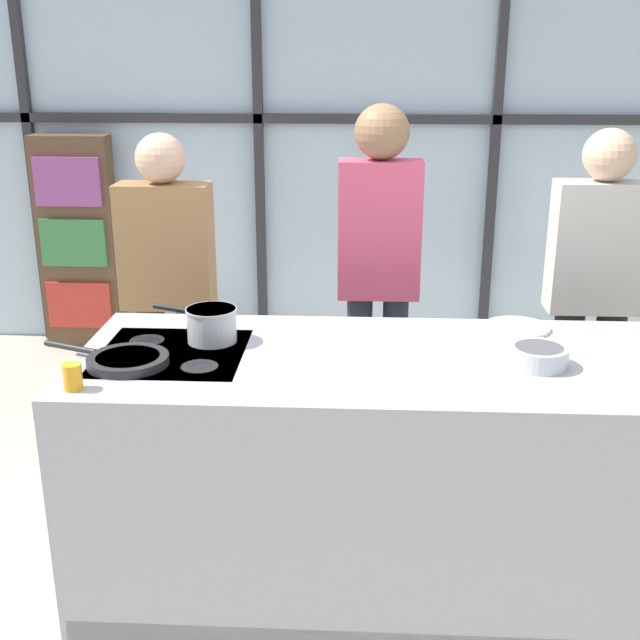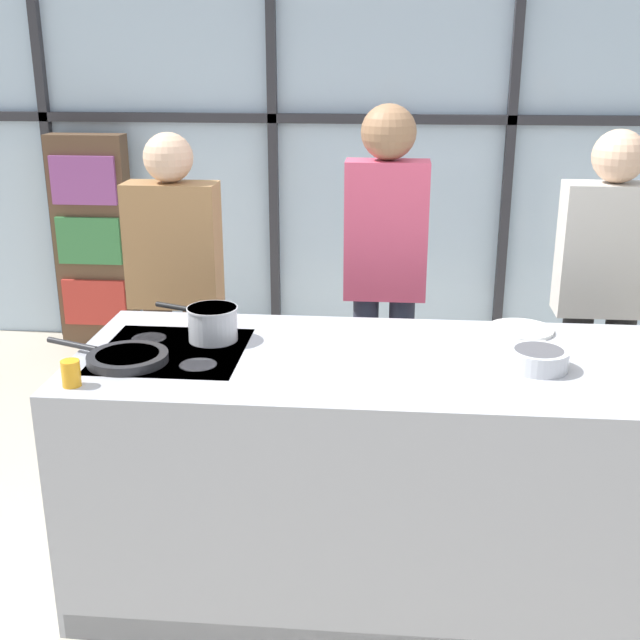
{
  "view_description": "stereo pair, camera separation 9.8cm",
  "coord_description": "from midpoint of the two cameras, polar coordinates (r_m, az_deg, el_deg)",
  "views": [
    {
      "loc": [
        -0.08,
        -2.67,
        1.96
      ],
      "look_at": [
        -0.23,
        0.1,
        1.02
      ],
      "focal_mm": 45.0,
      "sensor_mm": 36.0,
      "label": 1
    },
    {
      "loc": [
        0.02,
        -2.66,
        1.96
      ],
      "look_at": [
        -0.23,
        0.1,
        1.02
      ],
      "focal_mm": 45.0,
      "sensor_mm": 36.0,
      "label": 2
    }
  ],
  "objects": [
    {
      "name": "ground_plane",
      "position": [
        3.31,
        4.85,
        -17.75
      ],
      "size": [
        18.0,
        18.0,
        0.0
      ],
      "primitive_type": "plane",
      "color": "#BCB29E"
    },
    {
      "name": "back_window_wall",
      "position": [
        5.39,
        5.54,
        12.64
      ],
      "size": [
        6.4,
        0.1,
        2.8
      ],
      "color": "silver",
      "rests_on": "ground_plane"
    },
    {
      "name": "bookshelf",
      "position": [
        5.67,
        -15.31,
        5.38
      ],
      "size": [
        0.52,
        0.19,
        1.44
      ],
      "color": "brown",
      "rests_on": "ground_plane"
    },
    {
      "name": "demo_island",
      "position": [
        3.06,
        5.06,
        -10.78
      ],
      "size": [
        2.2,
        0.89,
        0.92
      ],
      "color": "#A8AAB2",
      "rests_on": "ground_plane"
    },
    {
      "name": "spectator_far_left",
      "position": [
        3.85,
        -9.5,
        2.64
      ],
      "size": [
        0.43,
        0.23,
        1.61
      ],
      "rotation": [
        0.0,
        0.0,
        3.14
      ],
      "color": "#47382D",
      "rests_on": "ground_plane"
    },
    {
      "name": "spectator_center_left",
      "position": [
        3.7,
        5.42,
        3.99
      ],
      "size": [
        0.37,
        0.24,
        1.74
      ],
      "rotation": [
        0.0,
        0.0,
        3.14
      ],
      "color": "#232838",
      "rests_on": "ground_plane"
    },
    {
      "name": "spectator_center_right",
      "position": [
        3.86,
        20.2,
        2.08
      ],
      "size": [
        0.43,
        0.23,
        1.64
      ],
      "rotation": [
        0.0,
        0.0,
        3.14
      ],
      "color": "black",
      "rests_on": "ground_plane"
    },
    {
      "name": "frying_pan",
      "position": [
        2.87,
        -12.71,
        -2.59
      ],
      "size": [
        0.49,
        0.29,
        0.03
      ],
      "color": "#232326",
      "rests_on": "demo_island"
    },
    {
      "name": "saucepan",
      "position": [
        3.02,
        -6.75,
        -0.19
      ],
      "size": [
        0.34,
        0.2,
        0.13
      ],
      "color": "silver",
      "rests_on": "demo_island"
    },
    {
      "name": "white_plate",
      "position": [
        3.22,
        14.92,
        -0.68
      ],
      "size": [
        0.25,
        0.25,
        0.01
      ],
      "primitive_type": "cylinder",
      "color": "white",
      "rests_on": "demo_island"
    },
    {
      "name": "mixing_bowl",
      "position": [
        2.85,
        16.23,
        -2.64
      ],
      "size": [
        0.2,
        0.2,
        0.07
      ],
      "color": "silver",
      "rests_on": "demo_island"
    },
    {
      "name": "juice_glass_near",
      "position": [
        2.71,
        -16.3,
        -3.67
      ],
      "size": [
        0.06,
        0.06,
        0.09
      ],
      "primitive_type": "cylinder",
      "color": "orange",
      "rests_on": "demo_island"
    }
  ]
}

